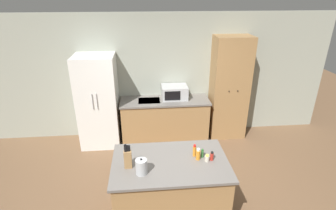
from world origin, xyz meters
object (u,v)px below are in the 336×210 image
at_px(pantry_cabinet, 229,89).
at_px(spice_bottle_green_herb, 194,151).
at_px(microwave, 174,92).
at_px(kettle, 141,167).
at_px(refrigerator, 98,102).
at_px(spice_bottle_tall_dark, 212,156).
at_px(knife_block, 128,159).
at_px(spice_bottle_pale_salt, 202,153).
at_px(spice_bottle_short_red, 198,154).
at_px(spice_bottle_amber_oil, 207,158).

height_order(pantry_cabinet, spice_bottle_green_herb, pantry_cabinet).
bearing_deg(pantry_cabinet, spice_bottle_green_herb, -118.12).
relative_size(microwave, kettle, 2.42).
distance_m(refrigerator, spice_bottle_tall_dark, 2.79).
bearing_deg(kettle, knife_block, 140.88).
distance_m(refrigerator, spice_bottle_pale_salt, 2.66).
distance_m(refrigerator, spice_bottle_green_herb, 2.57).
bearing_deg(microwave, kettle, -105.60).
distance_m(spice_bottle_short_red, spice_bottle_amber_oil, 0.12).
distance_m(refrigerator, microwave, 1.56).
bearing_deg(microwave, spice_bottle_tall_dark, -84.31).
height_order(knife_block, spice_bottle_short_red, knife_block).
distance_m(spice_bottle_tall_dark, spice_bottle_green_herb, 0.24).
bearing_deg(spice_bottle_short_red, microwave, 91.30).
distance_m(microwave, spice_bottle_tall_dark, 2.28).
bearing_deg(microwave, knife_block, -110.14).
height_order(knife_block, spice_bottle_green_herb, knife_block).
xyz_separation_m(pantry_cabinet, spice_bottle_tall_dark, (-0.93, -2.24, -0.08)).
xyz_separation_m(refrigerator, microwave, (1.55, 0.12, 0.10)).
height_order(spice_bottle_amber_oil, spice_bottle_green_herb, spice_bottle_green_herb).
relative_size(pantry_cabinet, spice_bottle_amber_oil, 23.36).
bearing_deg(spice_bottle_short_red, pantry_cabinet, 63.47).
relative_size(knife_block, kettle, 1.58).
xyz_separation_m(spice_bottle_green_herb, spice_bottle_pale_salt, (0.10, -0.03, -0.03)).
xyz_separation_m(pantry_cabinet, spice_bottle_pale_salt, (-1.03, -2.16, -0.09)).
bearing_deg(spice_bottle_pale_salt, refrigerator, 128.83).
bearing_deg(spice_bottle_green_herb, kettle, -156.84).
relative_size(refrigerator, spice_bottle_amber_oil, 20.10).
relative_size(spice_bottle_pale_salt, kettle, 0.54).
bearing_deg(knife_block, microwave, 69.86).
xyz_separation_m(spice_bottle_short_red, spice_bottle_amber_oil, (0.11, -0.05, -0.03)).
height_order(refrigerator, kettle, refrigerator).
bearing_deg(knife_block, spice_bottle_short_red, 5.33).
relative_size(spice_bottle_tall_dark, spice_bottle_green_herb, 0.73).
bearing_deg(refrigerator, spice_bottle_green_herb, -52.44).
distance_m(knife_block, spice_bottle_pale_salt, 0.98).
bearing_deg(spice_bottle_pale_salt, knife_block, -172.23).
bearing_deg(microwave, spice_bottle_pale_salt, -86.93).
distance_m(pantry_cabinet, spice_bottle_pale_salt, 2.39).
bearing_deg(spice_bottle_green_herb, spice_bottle_tall_dark, -28.50).
bearing_deg(spice_bottle_pale_salt, spice_bottle_short_red, -144.22).
bearing_deg(spice_bottle_tall_dark, spice_bottle_pale_salt, 143.81).
xyz_separation_m(spice_bottle_green_herb, kettle, (-0.70, -0.30, 0.02)).
bearing_deg(spice_bottle_tall_dark, spice_bottle_amber_oil, -167.41).
bearing_deg(pantry_cabinet, kettle, -127.16).
relative_size(spice_bottle_short_red, spice_bottle_pale_salt, 1.38).
bearing_deg(pantry_cabinet, knife_block, -131.17).
distance_m(microwave, knife_block, 2.47).
bearing_deg(refrigerator, knife_block, -72.41).
relative_size(refrigerator, spice_bottle_green_herb, 10.83).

